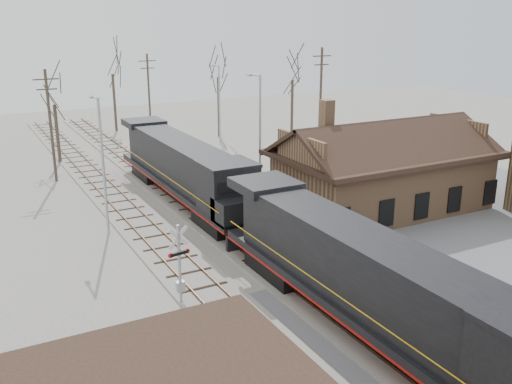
% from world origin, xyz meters
% --- Properties ---
extents(ground, '(140.00, 140.00, 0.00)m').
position_xyz_m(ground, '(0.00, 0.00, 0.00)').
color(ground, '#9F9A90').
rests_on(ground, ground).
extents(road, '(60.00, 9.00, 0.03)m').
position_xyz_m(road, '(0.00, 0.00, 0.01)').
color(road, '#5A5A5E').
rests_on(road, ground).
extents(track_main, '(3.40, 90.00, 0.24)m').
position_xyz_m(track_main, '(0.00, 15.00, 0.07)').
color(track_main, '#9F9A90').
rests_on(track_main, ground).
extents(track_siding, '(3.40, 90.00, 0.24)m').
position_xyz_m(track_siding, '(-4.50, 15.00, 0.07)').
color(track_siding, '#9F9A90').
rests_on(track_siding, ground).
extents(depot, '(15.20, 9.31, 7.90)m').
position_xyz_m(depot, '(11.99, 12.00, 2.41)').
color(depot, '#986F4E').
rests_on(depot, ground).
extents(locomotive_lead, '(3.20, 21.43, 4.76)m').
position_xyz_m(locomotive_lead, '(0.00, -2.02, 2.50)').
color(locomotive_lead, black).
rests_on(locomotive_lead, ground).
extents(locomotive_trailing, '(3.20, 21.43, 4.51)m').
position_xyz_m(locomotive_trailing, '(0.00, 19.69, 2.50)').
color(locomotive_trailing, black).
rests_on(locomotive_trailing, ground).
extents(crossbuck_far, '(1.15, 0.30, 4.04)m').
position_xyz_m(crossbuck_far, '(-6.05, 5.19, 1.90)').
color(crossbuck_far, '#A5A8AD').
rests_on(crossbuck_far, ground).
extents(streetlight_a, '(0.25, 2.04, 8.70)m').
position_xyz_m(streetlight_a, '(-6.77, 16.30, 4.88)').
color(streetlight_a, '#A5A8AD').
rests_on(streetlight_a, ground).
extents(streetlight_b, '(0.25, 2.04, 9.22)m').
position_xyz_m(streetlight_b, '(5.85, 19.19, 5.15)').
color(streetlight_b, '#A5A8AD').
rests_on(streetlight_b, ground).
extents(streetlight_c, '(0.25, 2.04, 8.41)m').
position_xyz_m(streetlight_c, '(11.10, 38.02, 4.74)').
color(streetlight_c, '#A5A8AD').
rests_on(streetlight_c, ground).
extents(utility_pole_a, '(2.00, 0.24, 9.30)m').
position_xyz_m(utility_pole_a, '(-7.55, 30.41, 4.87)').
color(utility_pole_a, '#382D23').
rests_on(utility_pole_a, ground).
extents(utility_pole_b, '(2.00, 0.24, 9.37)m').
position_xyz_m(utility_pole_b, '(5.59, 45.10, 4.90)').
color(utility_pole_b, '#382D23').
rests_on(utility_pole_b, ground).
extents(utility_pole_c, '(2.00, 0.24, 10.57)m').
position_xyz_m(utility_pole_c, '(16.90, 27.18, 5.52)').
color(utility_pole_c, '#382D23').
rests_on(utility_pole_c, ground).
extents(tree_b, '(3.69, 3.69, 9.04)m').
position_xyz_m(tree_b, '(-6.12, 36.83, 6.43)').
color(tree_b, '#382D23').
rests_on(tree_b, ground).
extents(tree_c, '(4.55, 4.55, 11.15)m').
position_xyz_m(tree_c, '(2.87, 50.21, 7.94)').
color(tree_c, '#382D23').
rests_on(tree_c, ground).
extents(tree_d, '(4.55, 4.55, 11.15)m').
position_xyz_m(tree_d, '(12.45, 41.05, 7.94)').
color(tree_d, '#382D23').
rests_on(tree_d, ground).
extents(tree_e, '(4.45, 4.45, 10.90)m').
position_xyz_m(tree_e, '(18.98, 35.71, 7.76)').
color(tree_e, '#382D23').
rests_on(tree_e, ground).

